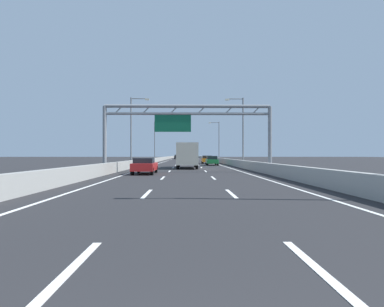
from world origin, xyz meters
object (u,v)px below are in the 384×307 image
object	(u,v)px
streetlamp_right_mid	(241,128)
box_truck	(187,155)
streetlamp_left_far	(156,139)
green_car	(212,160)
streetlamp_left_mid	(133,127)
sign_gantry	(186,121)
black_car	(177,157)
red_car	(145,166)
streetlamp_right_far	(218,139)
silver_car	(177,157)
yellow_car	(179,157)
orange_car	(207,159)

from	to	relation	value
streetlamp_right_mid	box_truck	bearing A→B (deg)	-148.05
streetlamp_left_far	green_car	size ratio (longest dim) A/B	2.21
streetlamp_left_mid	streetlamp_left_far	xyz separation A→B (m)	(0.00, 32.13, 0.00)
sign_gantry	black_car	xyz separation A→B (m)	(-3.48, 85.59, -4.04)
streetlamp_right_mid	box_truck	size ratio (longest dim) A/B	1.12
red_car	streetlamp_left_far	bearing A→B (deg)	94.46
sign_gantry	streetlamp_left_far	bearing A→B (deg)	99.00
sign_gantry	streetlamp_right_far	world-z (taller)	streetlamp_right_far
red_car	silver_car	bearing A→B (deg)	90.01
yellow_car	streetlamp_right_far	bearing A→B (deg)	-80.09
sign_gantry	box_truck	distance (m)	9.70
streetlamp_right_far	orange_car	distance (m)	18.03
streetlamp_left_far	yellow_car	world-z (taller)	streetlamp_left_far
streetlamp_right_far	green_car	distance (m)	27.13
silver_car	yellow_car	bearing A→B (deg)	88.72
streetlamp_left_far	black_car	size ratio (longest dim) A/B	2.30
sign_gantry	orange_car	world-z (taller)	sign_gantry
sign_gantry	yellow_car	distance (m)	108.19
black_car	green_car	size ratio (longest dim) A/B	0.96
streetlamp_right_far	yellow_car	bearing A→B (deg)	99.91
sign_gantry	yellow_car	bearing A→B (deg)	91.69
yellow_car	silver_car	size ratio (longest dim) A/B	0.99
streetlamp_right_mid	black_car	xyz separation A→B (m)	(-11.13, 71.75, -4.61)
sign_gantry	streetlamp_right_mid	size ratio (longest dim) A/B	1.67
streetlamp_left_far	red_car	size ratio (longest dim) A/B	2.09
sign_gantry	streetlamp_left_far	xyz separation A→B (m)	(-7.28, 45.97, 0.57)
streetlamp_left_far	streetlamp_right_far	world-z (taller)	same
streetlamp_right_far	yellow_car	world-z (taller)	streetlamp_right_far
streetlamp_right_mid	silver_car	size ratio (longest dim) A/B	2.25
silver_car	streetlamp_right_far	bearing A→B (deg)	-76.65
yellow_car	streetlamp_left_mid	bearing A→B (deg)	-92.48
red_car	orange_car	bearing A→B (deg)	76.71
sign_gantry	box_truck	bearing A→B (deg)	88.99
streetlamp_left_mid	streetlamp_left_far	world-z (taller)	same
sign_gantry	streetlamp_left_mid	bearing A→B (deg)	117.75
yellow_car	box_truck	distance (m)	98.96
red_car	orange_car	distance (m)	32.13
sign_gantry	silver_car	distance (m)	93.23
streetlamp_right_mid	streetlamp_left_far	size ratio (longest dim) A/B	1.00
red_car	black_car	xyz separation A→B (m)	(0.03, 87.90, 0.06)
streetlamp_left_mid	streetlamp_right_far	bearing A→B (deg)	65.07
sign_gantry	streetlamp_right_far	size ratio (longest dim) A/B	1.67
red_car	yellow_car	world-z (taller)	yellow_car
streetlamp_left_mid	box_truck	bearing A→B (deg)	-32.10
streetlamp_right_mid	box_truck	xyz separation A→B (m)	(-7.49, -4.67, -3.72)
orange_car	box_truck	distance (m)	20.15
red_car	yellow_car	bearing A→B (deg)	89.83
streetlamp_left_mid	streetlamp_right_mid	world-z (taller)	same
yellow_car	green_car	size ratio (longest dim) A/B	0.97
streetlamp_right_far	black_car	size ratio (longest dim) A/B	2.30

